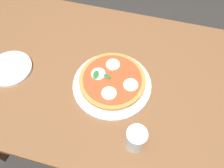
{
  "coord_description": "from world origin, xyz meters",
  "views": [
    {
      "loc": [
        0.15,
        -0.55,
        1.61
      ],
      "look_at": [
        0.01,
        -0.05,
        0.77
      ],
      "focal_mm": 36.32,
      "sensor_mm": 36.0,
      "label": 1
    }
  ],
  "objects": [
    {
      "name": "serving_tray",
      "position": [
        0.01,
        -0.05,
        0.77
      ],
      "size": [
        0.34,
        0.34,
        0.01
      ],
      "primitive_type": "cylinder",
      "color": "silver",
      "rests_on": "dining_table"
    },
    {
      "name": "plate_white",
      "position": [
        -0.46,
        -0.08,
        0.77
      ],
      "size": [
        0.2,
        0.2,
        0.01
      ],
      "primitive_type": "cylinder",
      "color": "white",
      "rests_on": "dining_table"
    },
    {
      "name": "glass_cup",
      "position": [
        0.16,
        -0.27,
        0.81
      ],
      "size": [
        0.08,
        0.08,
        0.11
      ],
      "primitive_type": "cylinder",
      "color": "silver",
      "rests_on": "dining_table"
    },
    {
      "name": "dining_table",
      "position": [
        0.0,
        0.0,
        0.66
      ],
      "size": [
        1.55,
        0.86,
        0.76
      ],
      "color": "brown",
      "rests_on": "ground_plane"
    },
    {
      "name": "pizza",
      "position": [
        0.01,
        -0.03,
        0.78
      ],
      "size": [
        0.29,
        0.29,
        0.03
      ],
      "color": "#C6843F",
      "rests_on": "serving_tray"
    },
    {
      "name": "ground_plane",
      "position": [
        0.0,
        0.0,
        0.0
      ],
      "size": [
        6.0,
        6.0,
        0.0
      ],
      "primitive_type": "plane",
      "color": "#2D2B28"
    }
  ]
}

